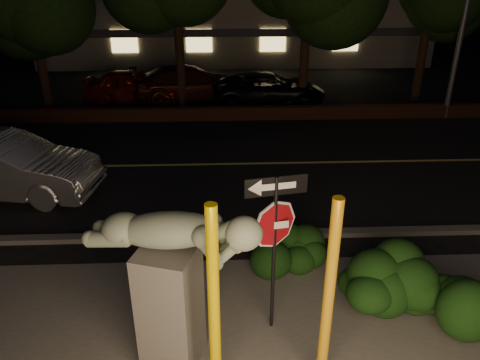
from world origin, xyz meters
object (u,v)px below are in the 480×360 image
Objects in this scene: sculpture at (171,272)px; parked_car_red at (134,86)px; signpost at (275,225)px; parked_car_darkred at (191,83)px; yellow_pole_right at (328,300)px; yellow_pole_left at (214,311)px; parked_car_dark at (269,89)px; silver_sedan at (4,166)px.

sculpture is 0.65× the size of parked_car_red.
signpost is 0.56× the size of parked_car_darkred.
yellow_pole_left is at bearing -173.41° from yellow_pole_right.
yellow_pole_left is 15.51m from parked_car_darkred.
parked_car_darkred is (-0.55, 14.74, -0.96)m from sculpture.
parked_car_red is at bearing 83.00° from parked_car_dark.
sculpture reaches higher than silver_sedan.
sculpture is 14.74m from parked_car_red.
signpost is (-0.61, 1.20, 0.47)m from yellow_pole_right.
yellow_pole_left is 1.01× the size of yellow_pole_right.
parked_car_darkred is at bearing 88.07° from signpost.
sculpture is 14.27m from parked_car_dark.
signpost is 8.42m from silver_sedan.
yellow_pole_right is at bearing -73.41° from signpost.
signpost reaches higher than parked_car_red.
signpost is 14.52m from parked_car_red.
parked_car_red is at bearing 97.70° from signpost.
yellow_pole_right is at bearing 177.25° from parked_car_darkred.
silver_sedan is (-5.54, 6.61, -0.78)m from yellow_pole_left.
yellow_pole_left is 0.65× the size of silver_sedan.
yellow_pole_left is at bearing -134.61° from signpost.
signpost is at bearing -158.25° from parked_car_red.
parked_car_dark is (2.19, 14.65, -0.92)m from yellow_pole_left.
parked_car_darkred is at bearing 109.22° from sculpture.
sculpture is 0.54× the size of parked_car_darkred.
sculpture is at bearing -164.84° from parked_car_red.
signpost reaches higher than sculpture.
yellow_pole_left reaches higher than parked_car_dark.
yellow_pole_left is 1.72m from signpost.
parked_car_dark is (7.73, 8.04, -0.14)m from silver_sedan.
sculpture is at bearing 131.53° from yellow_pole_left.
parked_car_darkred is at bearing -16.82° from silver_sedan.
sculpture is at bearing 169.30° from parked_car_darkred.
yellow_pole_left is at bearing -31.41° from sculpture.
yellow_pole_right reaches higher than sculpture.
yellow_pole_right is 1.42m from signpost.
yellow_pole_left is 1.15× the size of sculpture.
signpost is 0.60× the size of parked_car_dark.
sculpture is 7.74m from silver_sedan.
silver_sedan is at bearing 146.86° from sculpture.
parked_car_dark is (0.64, 14.48, -0.90)m from yellow_pole_right.
parked_car_darkred is at bearing -78.65° from parked_car_red.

